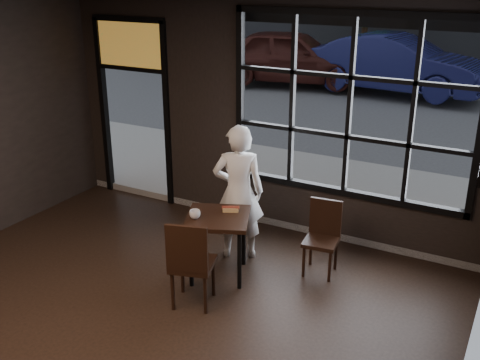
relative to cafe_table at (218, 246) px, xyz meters
The scene contains 12 objects.
wall_right 3.62m from the cafe_table, 35.64° to the right, with size 0.04×7.00×3.20m, color black.
window_frame 2.29m from the cafe_table, 57.32° to the left, with size 3.06×0.12×2.28m, color black.
stained_transom 3.41m from the cafe_table, 146.98° to the left, with size 1.20×0.06×0.70m, color orange.
street_asphalt 22.02m from the cafe_table, 90.60° to the left, with size 60.00×41.00×0.04m, color #545456.
cafe_table is the anchor object (origin of this frame).
chair_near 0.64m from the cafe_table, 84.19° to the right, with size 0.43×0.43×1.00m, color black.
chair_window 1.19m from the cafe_table, 30.58° to the left, with size 0.38×0.38×0.88m, color black.
man 0.71m from the cafe_table, 93.08° to the left, with size 0.62×0.40×1.69m, color silver.
hotdog 0.45m from the cafe_table, 68.42° to the left, with size 0.20×0.08×0.06m, color tan, non-canonical shape.
cup 0.50m from the cafe_table, 138.15° to the right, with size 0.12×0.12×0.10m, color silver.
navy_car 10.71m from the cafe_table, 93.52° to the left, with size 1.68×4.82×1.59m, color #151742.
maroon_car 11.23m from the cafe_table, 109.38° to the left, with size 1.88×4.68×1.59m, color #3D1713.
Camera 1 is at (3.21, -2.97, 3.39)m, focal length 42.00 mm.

